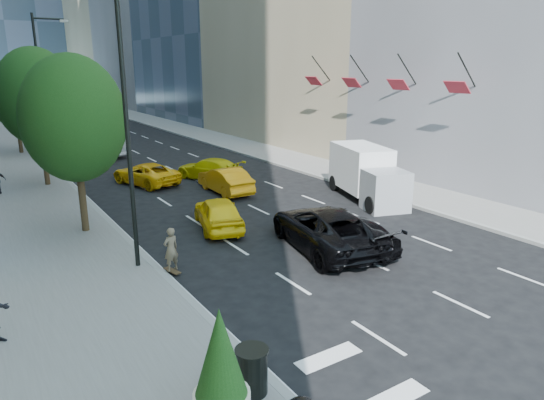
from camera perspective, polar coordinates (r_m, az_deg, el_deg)
ground at (r=18.04m, az=9.00°, el=-7.81°), size 160.00×160.00×0.00m
sidewalk_right at (r=47.76m, az=-6.10°, el=7.09°), size 4.00×120.00×0.15m
lamp_near at (r=16.98m, az=-16.30°, el=10.61°), size 2.13×0.22×10.00m
lamp_far at (r=34.58m, az=-25.26°, el=12.05°), size 2.13×0.22×10.00m
tree_near at (r=21.70m, az=-22.29°, el=8.81°), size 4.20×4.20×7.46m
tree_mid at (r=31.52m, az=-25.95°, el=10.84°), size 4.50×4.50×7.99m
tree_far at (r=44.47m, az=-28.10°, el=10.65°), size 3.90×3.90×6.92m
traffic_signal at (r=52.51m, az=-28.02°, el=10.73°), size 2.48×0.53×5.20m
facade_flags at (r=31.16m, az=12.06°, el=13.61°), size 1.85×13.30×2.05m
skateboarder at (r=17.41m, az=-11.79°, el=-6.03°), size 0.65×0.50×1.58m
black_sedan_lincoln at (r=19.44m, az=6.35°, el=-3.31°), size 3.93×6.46×1.68m
black_sedan_mercedes at (r=19.50m, az=9.02°, el=-3.86°), size 2.00×4.69×1.35m
taxi_a at (r=21.81m, az=-6.33°, el=-1.49°), size 2.80×4.58×1.46m
taxi_b at (r=27.94m, az=-5.53°, el=2.36°), size 1.61×4.46×1.46m
taxi_c at (r=30.74m, az=-14.65°, el=3.01°), size 3.53×5.18×1.32m
taxi_d at (r=31.31m, az=-7.39°, el=3.66°), size 3.68×5.05×1.36m
city_bus at (r=43.26m, az=-22.02°, el=7.04°), size 6.03×10.83×2.96m
box_truck at (r=26.75m, az=11.07°, el=3.09°), size 3.80×6.26×2.82m
trash_can at (r=11.22m, az=-2.37°, el=-19.54°), size 0.68×0.68×1.02m
planter_shrub at (r=9.84m, az=-6.02°, el=-19.83°), size 1.12×1.12×2.69m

